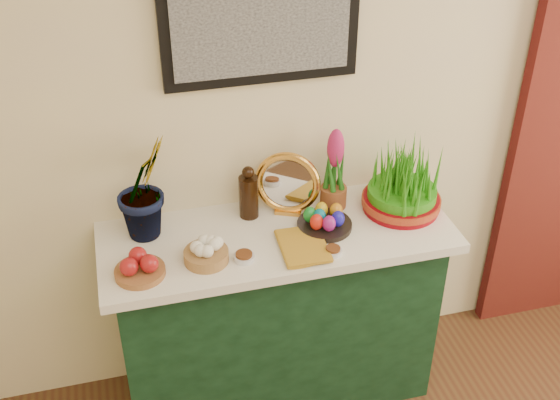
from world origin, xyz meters
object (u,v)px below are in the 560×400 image
(book, at_px, (281,249))
(wheatgrass_sabzeh, at_px, (403,185))
(sideboard, at_px, (277,318))
(mirror, at_px, (288,184))
(hyacinth_green, at_px, (142,173))

(book, bearing_deg, wheatgrass_sabzeh, 18.10)
(sideboard, relative_size, wheatgrass_sabzeh, 4.00)
(mirror, bearing_deg, sideboard, -121.19)
(sideboard, relative_size, hyacinth_green, 2.38)
(wheatgrass_sabzeh, bearing_deg, hyacinth_green, 174.59)
(hyacinth_green, bearing_deg, wheatgrass_sabzeh, -45.42)
(book, xyz_separation_m, wheatgrass_sabzeh, (0.56, 0.16, 0.10))
(book, relative_size, wheatgrass_sabzeh, 0.72)
(sideboard, xyz_separation_m, mirror, (0.08, 0.13, 0.59))
(wheatgrass_sabzeh, bearing_deg, sideboard, -177.14)
(sideboard, bearing_deg, wheatgrass_sabzeh, 2.86)
(hyacinth_green, distance_m, wheatgrass_sabzeh, 1.04)
(hyacinth_green, relative_size, book, 2.34)
(sideboard, xyz_separation_m, book, (-0.02, -0.13, 0.48))
(hyacinth_green, bearing_deg, mirror, -39.44)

